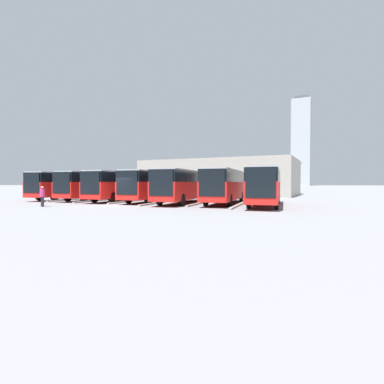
{
  "coord_description": "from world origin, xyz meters",
  "views": [
    {
      "loc": [
        -17.62,
        21.7,
        2.01
      ],
      "look_at": [
        -4.77,
        -5.79,
        1.12
      ],
      "focal_mm": 28.0,
      "sensor_mm": 36.0,
      "label": 1
    }
  ],
  "objects_px": {
    "bus_3": "(153,185)",
    "bus_2": "(184,185)",
    "pedestrian": "(42,196)",
    "bus_0": "(265,185)",
    "bus_6": "(69,185)",
    "bus_1": "(225,185)",
    "bus_4": "(121,185)",
    "bus_5": "(95,185)"
  },
  "relations": [
    {
      "from": "bus_1",
      "to": "bus_0",
      "type": "bearing_deg",
      "value": 158.1
    },
    {
      "from": "bus_5",
      "to": "bus_0",
      "type": "bearing_deg",
      "value": 169.94
    },
    {
      "from": "bus_1",
      "to": "bus_2",
      "type": "bearing_deg",
      "value": 5.95
    },
    {
      "from": "bus_0",
      "to": "bus_3",
      "type": "xyz_separation_m",
      "value": [
        12.26,
        -0.84,
        0.0
      ]
    },
    {
      "from": "bus_2",
      "to": "bus_1",
      "type": "bearing_deg",
      "value": -174.05
    },
    {
      "from": "bus_0",
      "to": "bus_1",
      "type": "relative_size",
      "value": 1.0
    },
    {
      "from": "bus_4",
      "to": "pedestrian",
      "type": "xyz_separation_m",
      "value": [
        0.72,
        9.7,
        -0.88
      ]
    },
    {
      "from": "bus_0",
      "to": "pedestrian",
      "type": "height_order",
      "value": "bus_0"
    },
    {
      "from": "bus_1",
      "to": "bus_6",
      "type": "height_order",
      "value": "same"
    },
    {
      "from": "bus_3",
      "to": "bus_4",
      "type": "bearing_deg",
      "value": -3.25
    },
    {
      "from": "bus_1",
      "to": "bus_4",
      "type": "xyz_separation_m",
      "value": [
        12.26,
        0.51,
        0.0
      ]
    },
    {
      "from": "bus_4",
      "to": "bus_1",
      "type": "bearing_deg",
      "value": 174.5
    },
    {
      "from": "bus_4",
      "to": "pedestrian",
      "type": "distance_m",
      "value": 9.77
    },
    {
      "from": "bus_2",
      "to": "bus_6",
      "type": "xyz_separation_m",
      "value": [
        16.35,
        -0.47,
        0.0
      ]
    },
    {
      "from": "bus_0",
      "to": "bus_5",
      "type": "height_order",
      "value": "same"
    },
    {
      "from": "bus_2",
      "to": "pedestrian",
      "type": "bearing_deg",
      "value": 38.08
    },
    {
      "from": "bus_3",
      "to": "bus_2",
      "type": "bearing_deg",
      "value": 160.67
    },
    {
      "from": "bus_3",
      "to": "bus_4",
      "type": "relative_size",
      "value": 1.0
    },
    {
      "from": "bus_0",
      "to": "bus_3",
      "type": "height_order",
      "value": "same"
    },
    {
      "from": "bus_1",
      "to": "bus_5",
      "type": "bearing_deg",
      "value": -7.03
    },
    {
      "from": "bus_2",
      "to": "bus_3",
      "type": "relative_size",
      "value": 1.0
    },
    {
      "from": "bus_4",
      "to": "bus_6",
      "type": "relative_size",
      "value": 1.0
    },
    {
      "from": "bus_5",
      "to": "bus_1",
      "type": "bearing_deg",
      "value": 172.97
    },
    {
      "from": "bus_6",
      "to": "bus_0",
      "type": "bearing_deg",
      "value": 170.98
    },
    {
      "from": "bus_0",
      "to": "bus_3",
      "type": "bearing_deg",
      "value": -11.81
    },
    {
      "from": "bus_3",
      "to": "bus_6",
      "type": "xyz_separation_m",
      "value": [
        12.26,
        0.36,
        0.0
      ]
    },
    {
      "from": "bus_1",
      "to": "bus_5",
      "type": "xyz_separation_m",
      "value": [
        16.35,
        0.25,
        0.0
      ]
    },
    {
      "from": "bus_1",
      "to": "bus_2",
      "type": "xyz_separation_m",
      "value": [
        4.09,
        1.01,
        0.0
      ]
    },
    {
      "from": "bus_0",
      "to": "bus_2",
      "type": "height_order",
      "value": "same"
    },
    {
      "from": "bus_5",
      "to": "bus_6",
      "type": "xyz_separation_m",
      "value": [
        4.09,
        0.29,
        0.0
      ]
    },
    {
      "from": "bus_2",
      "to": "bus_6",
      "type": "distance_m",
      "value": 16.36
    },
    {
      "from": "bus_4",
      "to": "pedestrian",
      "type": "bearing_deg",
      "value": 77.85
    },
    {
      "from": "bus_1",
      "to": "bus_2",
      "type": "height_order",
      "value": "same"
    },
    {
      "from": "bus_1",
      "to": "bus_3",
      "type": "distance_m",
      "value": 8.18
    },
    {
      "from": "bus_4",
      "to": "bus_6",
      "type": "height_order",
      "value": "same"
    },
    {
      "from": "bus_2",
      "to": "bus_4",
      "type": "height_order",
      "value": "same"
    },
    {
      "from": "bus_0",
      "to": "bus_2",
      "type": "xyz_separation_m",
      "value": [
        8.18,
        -0.01,
        0.0
      ]
    },
    {
      "from": "bus_5",
      "to": "bus_2",
      "type": "bearing_deg",
      "value": 168.55
    },
    {
      "from": "bus_2",
      "to": "pedestrian",
      "type": "relative_size",
      "value": 6.73
    },
    {
      "from": "bus_4",
      "to": "bus_5",
      "type": "relative_size",
      "value": 1.0
    },
    {
      "from": "bus_4",
      "to": "pedestrian",
      "type": "height_order",
      "value": "bus_4"
    },
    {
      "from": "bus_5",
      "to": "bus_4",
      "type": "bearing_deg",
      "value": 168.37
    }
  ]
}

